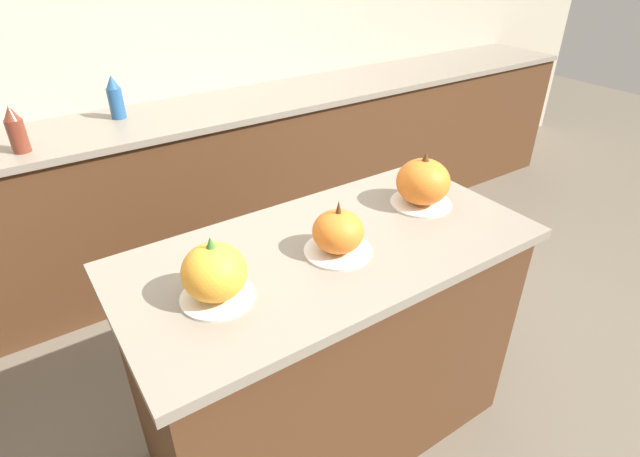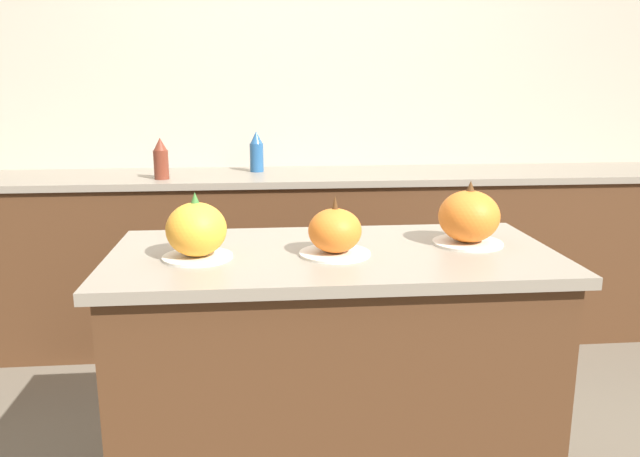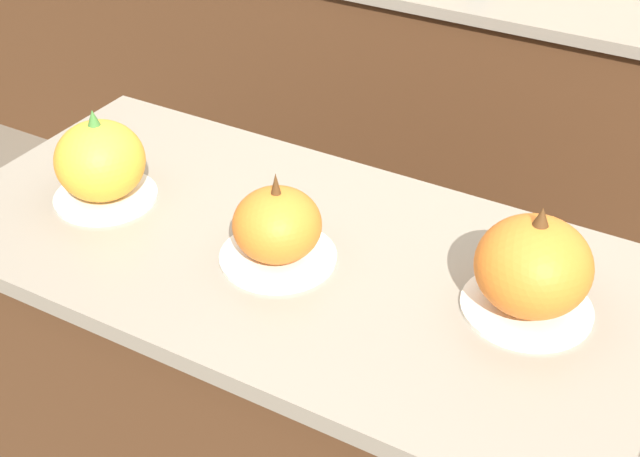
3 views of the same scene
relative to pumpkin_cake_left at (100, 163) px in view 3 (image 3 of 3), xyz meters
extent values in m
cube|color=#4C2D19|center=(0.41, 0.04, -0.55)|extent=(1.32, 0.62, 0.87)
cube|color=gray|center=(0.41, 0.04, -0.10)|extent=(1.38, 0.68, 0.03)
cube|color=#4C2D19|center=(0.41, 1.53, -0.54)|extent=(6.00, 0.56, 0.90)
cylinder|color=silver|center=(0.00, 0.00, -0.08)|extent=(0.21, 0.21, 0.01)
ellipsoid|color=orange|center=(0.00, 0.00, 0.00)|extent=(0.18, 0.18, 0.16)
cone|color=#38702D|center=(0.00, 0.00, 0.10)|extent=(0.03, 0.03, 0.04)
cylinder|color=silver|center=(0.41, 0.00, -0.08)|extent=(0.22, 0.22, 0.01)
ellipsoid|color=orange|center=(0.41, 0.00, -0.01)|extent=(0.16, 0.16, 0.13)
cone|color=#4C2D14|center=(0.41, 0.00, 0.08)|extent=(0.02, 0.02, 0.04)
cylinder|color=silver|center=(0.86, 0.09, -0.08)|extent=(0.23, 0.23, 0.01)
ellipsoid|color=orange|center=(0.86, 0.09, 0.01)|extent=(0.20, 0.20, 0.17)
cone|color=#4C2D14|center=(0.86, 0.09, 0.11)|extent=(0.03, 0.03, 0.04)
camera|label=1|loc=(-0.37, -1.07, 0.80)|focal=28.00mm
camera|label=2|loc=(0.20, -1.82, 0.43)|focal=35.00mm
camera|label=3|loc=(1.14, -1.10, 0.90)|focal=50.00mm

